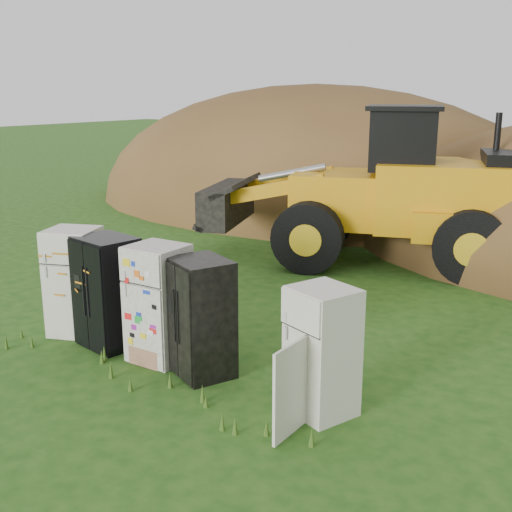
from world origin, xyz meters
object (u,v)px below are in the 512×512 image
(fridge_dark_mid, at_px, (201,318))
(wheel_loader, at_px, (361,186))
(fridge_sticker, at_px, (159,303))
(fridge_black_side, at_px, (108,292))
(fridge_open_door, at_px, (322,351))
(fridge_leftmost, at_px, (75,282))

(fridge_dark_mid, relative_size, wheel_loader, 0.23)
(fridge_dark_mid, bearing_deg, wheel_loader, 120.97)
(fridge_sticker, xyz_separation_m, fridge_dark_mid, (0.88, -0.03, -0.04))
(fridge_black_side, bearing_deg, wheel_loader, 90.90)
(fridge_black_side, relative_size, fridge_dark_mid, 1.04)
(fridge_dark_mid, height_order, fridge_open_door, fridge_dark_mid)
(fridge_black_side, height_order, fridge_dark_mid, fridge_black_side)
(fridge_black_side, height_order, fridge_sticker, fridge_sticker)
(fridge_open_door, bearing_deg, fridge_sticker, -161.49)
(fridge_sticker, xyz_separation_m, fridge_open_door, (2.94, -0.05, -0.07))
(fridge_leftmost, xyz_separation_m, fridge_black_side, (0.89, -0.05, -0.01))
(fridge_black_side, bearing_deg, fridge_leftmost, -174.78)
(fridge_leftmost, bearing_deg, wheel_loader, 52.23)
(fridge_sticker, height_order, fridge_dark_mid, fridge_sticker)
(fridge_dark_mid, bearing_deg, fridge_open_door, 22.44)
(fridge_sticker, relative_size, fridge_open_door, 1.08)
(fridge_black_side, distance_m, fridge_open_door, 4.04)
(fridge_dark_mid, bearing_deg, fridge_black_side, -156.34)
(fridge_black_side, xyz_separation_m, fridge_dark_mid, (1.98, 0.02, -0.04))
(fridge_leftmost, xyz_separation_m, wheel_loader, (1.86, 7.20, 0.96))
(fridge_leftmost, distance_m, fridge_sticker, 1.98)
(fridge_black_side, relative_size, wheel_loader, 0.24)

